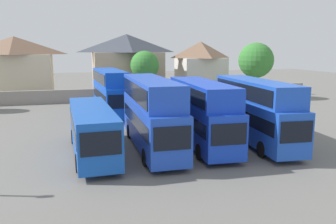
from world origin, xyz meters
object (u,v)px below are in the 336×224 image
Objects in this scene: bus_3 at (202,110)px; bus_7 at (173,95)px; bus_2 at (151,110)px; house_terrace_left at (16,66)px; house_terrace_right at (200,66)px; bus_1 at (92,128)px; tree_right_of_lot at (256,60)px; tree_behind_wall at (145,66)px; bus_5 at (110,90)px; house_terrace_centre at (127,63)px; bus_6 at (139,96)px; bus_4 at (255,108)px.

bus_3 is 0.95× the size of bus_7.
house_terrace_left is (-13.49, 32.42, 1.73)m from bus_2.
house_terrace_left is 1.29× the size of house_terrace_right.
tree_right_of_lot is at bearing 130.70° from bus_1.
tree_right_of_lot is (15.61, -4.50, 0.76)m from tree_behind_wall.
bus_5 is at bearing -117.24° from tree_behind_wall.
bus_2 is 1.09× the size of bus_3.
bus_5 is 1.32× the size of house_terrace_right.
house_terrace_left is at bearing -135.45° from bus_7.
bus_2 is at bearing -95.59° from house_terrace_centre.
bus_6 is at bearing 174.09° from bus_2.
bus_1 is at bearing -108.47° from tree_behind_wall.
house_terrace_right is at bearing -0.32° from house_terrace_left.
tree_behind_wall is at bearing 170.55° from bus_2.
tree_right_of_lot is at bearing -16.08° from tree_behind_wall.
tree_behind_wall reaches higher than bus_7.
bus_1 is at bearing -13.67° from bus_5.
bus_2 is 8.06m from bus_4.
house_terrace_centre is at bearing 2.00° from house_terrace_left.
house_terrace_right reaches higher than bus_4.
bus_5 is at bearing -173.51° from bus_2.
tree_right_of_lot reaches higher than bus_3.
bus_4 is 1.02× the size of bus_7.
house_terrace_left is at bearing -149.08° from bus_3.
bus_2 is 30.54m from tree_right_of_lot.
bus_7 is 13.03m from tree_behind_wall.
tree_behind_wall is (18.41, -5.46, 0.17)m from house_terrace_left.
house_terrace_left is at bearing 179.68° from house_terrace_right.
bus_7 reaches higher than bus_1.
bus_5 is (2.80, 15.06, 0.88)m from bus_1.
bus_5 is at bearing -144.22° from bus_4.
bus_4 is at bearing -56.76° from house_terrace_left.
house_terrace_centre is (-0.56, 33.19, 2.14)m from bus_3.
bus_1 is 4.36m from bus_2.
tree_behind_wall is at bearing -16.53° from house_terrace_left.
house_terrace_right is at bearing 149.19° from bus_7.
bus_1 is 38.30m from house_terrace_right.
bus_2 is at bearing -132.44° from tree_right_of_lot.
bus_3 is (3.79, -0.19, -0.16)m from bus_2.
bus_5 is at bearing -84.96° from bus_6.
tree_right_of_lot is at bearing 116.34° from bus_6.
bus_6 reaches higher than bus_1.
bus_4 is (12.28, -0.01, 0.85)m from bus_1.
house_terrace_left reaches higher than bus_4.
house_terrace_right is at bearing 146.76° from bus_1.
bus_1 is 15.34m from bus_5.
house_terrace_right is at bearing 163.06° from bus_3.
bus_5 is 19.08m from house_terrace_centre.
bus_4 is at bearing 87.69° from bus_2.
bus_3 is 15.70m from bus_5.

